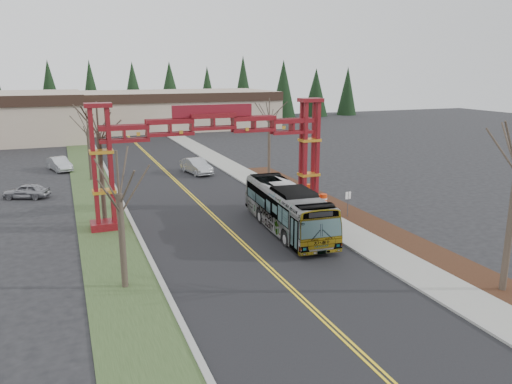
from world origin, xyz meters
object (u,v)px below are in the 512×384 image
street_sign (348,199)px  transit_bus (287,208)px  barrel_north (309,190)px  parked_car_far_a (59,164)px  bare_tree_median_near (119,194)px  bare_tree_median_far (88,131)px  bare_tree_right_far (269,118)px  barrel_mid (319,200)px  parked_car_near_a (26,191)px  bare_tree_median_mid (99,134)px  gateway_arch (213,140)px  silver_sedan (196,166)px  barrel_south (323,201)px  retail_building_east (173,109)px

street_sign → transit_bus: bearing=-168.7°
barrel_north → parked_car_far_a: bearing=135.5°
bare_tree_median_near → bare_tree_median_far: (0.00, 27.94, 0.06)m
parked_car_far_a → bare_tree_median_far: 8.35m
bare_tree_right_far → barrel_north: bearing=-90.9°
barrel_mid → parked_car_near_a: bearing=153.4°
barrel_north → bare_tree_median_mid: bearing=-173.6°
transit_bus → bare_tree_median_far: (-11.85, 22.34, 3.46)m
gateway_arch → bare_tree_median_mid: (-8.00, 1.43, 0.66)m
parked_car_near_a → bare_tree_median_near: (5.79, -22.21, 4.36)m
bare_tree_right_far → street_sign: bare_tree_right_far is taller
gateway_arch → bare_tree_right_far: bearing=52.7°
silver_sedan → bare_tree_median_mid: bare_tree_median_mid is taller
barrel_mid → bare_tree_right_far: bearing=86.1°
bare_tree_median_mid → barrel_south: (17.25, -1.77, -6.09)m
gateway_arch → street_sign: size_ratio=8.81×
street_sign → barrel_north: 7.27m
street_sign → barrel_north: size_ratio=1.92×
gateway_arch → street_sign: 11.13m
bare_tree_median_far → barrel_north: size_ratio=6.57×
bare_tree_median_mid → barrel_south: size_ratio=8.08×
barrel_north → parked_car_near_a: bearing=160.7°
parked_car_far_a → barrel_mid: size_ratio=5.08×
parked_car_far_a → barrel_south: 31.62m
transit_bus → street_sign: 5.72m
parked_car_far_a → transit_bus: bearing=-79.8°
gateway_arch → parked_car_near_a: (-13.79, 11.73, -5.31)m
bare_tree_right_far → barrel_north: (-0.15, -9.70, -5.55)m
bare_tree_median_far → street_sign: (17.46, -21.22, -3.60)m
parked_car_far_a → barrel_north: parked_car_far_a is taller
bare_tree_median_mid → retail_building_east: bearing=73.4°
bare_tree_median_mid → bare_tree_median_near: bearing=-90.0°
gateway_arch → bare_tree_right_far: (10.00, 13.14, 0.11)m
bare_tree_median_mid → parked_car_far_a: bearing=97.6°
bare_tree_median_near → bare_tree_median_far: 27.94m
transit_bus → parked_car_far_a: 32.44m
retail_building_east → bare_tree_median_mid: (-18.00, -60.52, 3.13)m
bare_tree_right_far → bare_tree_median_mid: bearing=-147.0°
retail_building_east → barrel_mid: size_ratio=41.52×
transit_bus → barrel_north: 10.32m
silver_sedan → barrel_mid: 17.62m
gateway_arch → barrel_mid: bearing=1.7°
retail_building_east → street_sign: 65.75m
bare_tree_median_mid → barrel_mid: (17.13, -1.17, -6.19)m
parked_car_far_a → street_sign: (20.46, -27.70, 0.72)m
silver_sedan → bare_tree_median_far: (-10.93, 0.70, 4.26)m
bare_tree_right_far → bare_tree_median_near: bearing=-127.3°
retail_building_east → barrel_mid: bearing=-90.8°
silver_sedan → street_sign: 21.54m
bare_tree_median_mid → bare_tree_right_far: bare_tree_median_mid is taller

